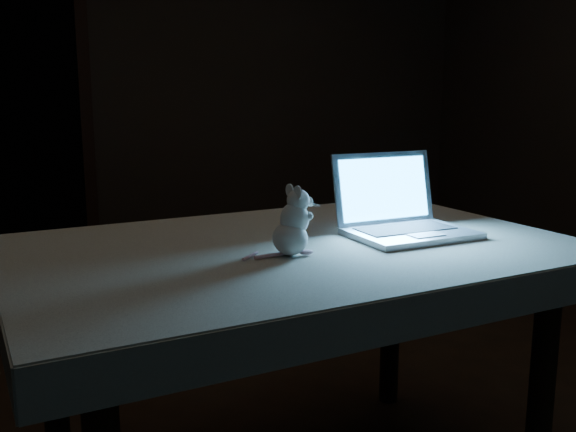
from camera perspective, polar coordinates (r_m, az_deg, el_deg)
name	(u,v)px	position (r m, az deg, el deg)	size (l,w,h in m)	color
floor	(310,415)	(2.63, 1.96, -17.26)	(5.00, 5.00, 0.00)	black
back_wall	(174,84)	(4.72, -10.09, 11.51)	(4.50, 0.04, 2.60)	black
doorway	(9,119)	(4.64, -23.58, 7.88)	(1.06, 0.36, 2.13)	black
table	(294,375)	(2.00, 0.51, -13.95)	(1.50, 0.96, 0.80)	black
tablecloth	(316,262)	(1.87, 2.55, -4.10)	(1.60, 1.07, 0.10)	beige
laptop	(413,197)	(1.97, 11.02, 1.70)	(0.36, 0.32, 0.25)	#B4B4B9
plush_mouse	(290,221)	(1.72, 0.19, -0.43)	(0.14, 0.14, 0.19)	white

